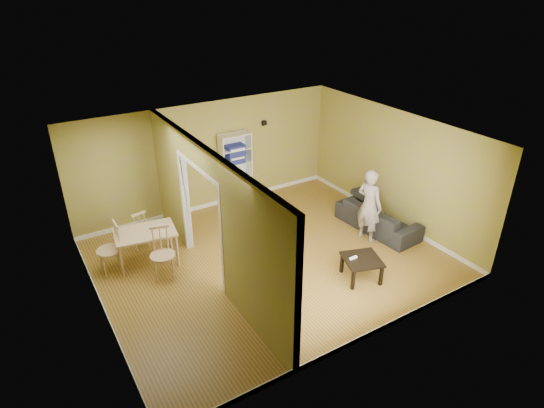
% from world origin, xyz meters
% --- Properties ---
extents(room_shell, '(6.50, 6.50, 6.50)m').
position_xyz_m(room_shell, '(0.00, 0.00, 1.30)').
color(room_shell, '#A57839').
rests_on(room_shell, ground).
extents(partition, '(0.22, 5.50, 2.60)m').
position_xyz_m(partition, '(-1.20, 0.00, 1.30)').
color(partition, '#9B8151').
rests_on(partition, ground).
extents(wall_speaker, '(0.10, 0.10, 0.10)m').
position_xyz_m(wall_speaker, '(1.50, 2.69, 1.90)').
color(wall_speaker, black).
rests_on(wall_speaker, room_shell).
extents(sofa, '(2.04, 1.00, 0.76)m').
position_xyz_m(sofa, '(2.70, -0.25, 0.38)').
color(sofa, '#232327').
rests_on(sofa, ground).
extents(person, '(0.79, 0.66, 1.91)m').
position_xyz_m(person, '(2.20, -0.44, 0.96)').
color(person, slate).
rests_on(person, ground).
extents(bookshelf, '(0.76, 0.33, 1.81)m').
position_xyz_m(bookshelf, '(0.61, 2.60, 0.91)').
color(bookshelf, white).
rests_on(bookshelf, ground).
extents(paper_box_navy_a, '(0.41, 0.27, 0.21)m').
position_xyz_m(paper_box_navy_a, '(0.58, 2.56, 0.49)').
color(paper_box_navy_a, navy).
rests_on(paper_box_navy_a, bookshelf).
extents(paper_box_navy_b, '(0.42, 0.27, 0.22)m').
position_xyz_m(paper_box_navy_b, '(0.61, 2.56, 1.20)').
color(paper_box_navy_b, navy).
rests_on(paper_box_navy_b, bookshelf).
extents(paper_box_navy_c, '(0.45, 0.29, 0.23)m').
position_xyz_m(paper_box_navy_c, '(0.62, 2.56, 1.44)').
color(paper_box_navy_c, navy).
rests_on(paper_box_navy_c, bookshelf).
extents(coffee_table, '(0.66, 0.66, 0.44)m').
position_xyz_m(coffee_table, '(1.14, -1.48, 0.37)').
color(coffee_table, black).
rests_on(coffee_table, ground).
extents(game_controller, '(0.17, 0.04, 0.03)m').
position_xyz_m(game_controller, '(0.99, -1.39, 0.46)').
color(game_controller, white).
rests_on(game_controller, coffee_table).
extents(dining_table, '(1.15, 0.76, 0.72)m').
position_xyz_m(dining_table, '(-2.12, 1.13, 0.64)').
color(dining_table, tan).
rests_on(dining_table, ground).
extents(chair_left, '(0.48, 0.48, 1.04)m').
position_xyz_m(chair_left, '(-2.81, 1.18, 0.52)').
color(chair_left, tan).
rests_on(chair_left, ground).
extents(chair_near, '(0.58, 0.58, 1.02)m').
position_xyz_m(chair_near, '(-2.01, 0.50, 0.51)').
color(chair_near, tan).
rests_on(chair_near, ground).
extents(chair_far, '(0.48, 0.48, 0.88)m').
position_xyz_m(chair_far, '(-2.10, 1.80, 0.44)').
color(chair_far, tan).
rests_on(chair_far, ground).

